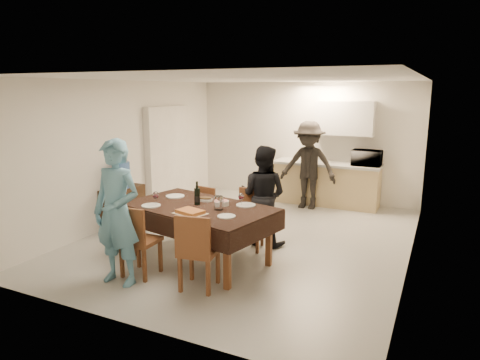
# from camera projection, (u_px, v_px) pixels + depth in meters

# --- Properties ---
(floor) EXTENTS (5.00, 6.00, 0.02)m
(floor) POSITION_uv_depth(u_px,v_px,m) (249.00, 238.00, 7.16)
(floor) COLOR #9FA09B
(floor) RESTS_ON ground
(ceiling) EXTENTS (5.00, 6.00, 0.02)m
(ceiling) POSITION_uv_depth(u_px,v_px,m) (250.00, 79.00, 6.62)
(ceiling) COLOR white
(ceiling) RESTS_ON wall_back
(wall_back) EXTENTS (5.00, 0.02, 2.60)m
(wall_back) POSITION_uv_depth(u_px,v_px,m) (305.00, 141.00, 9.53)
(wall_back) COLOR silver
(wall_back) RESTS_ON floor
(wall_front) EXTENTS (5.00, 0.02, 2.60)m
(wall_front) POSITION_uv_depth(u_px,v_px,m) (125.00, 206.00, 4.24)
(wall_front) COLOR silver
(wall_front) RESTS_ON floor
(wall_left) EXTENTS (0.02, 6.00, 2.60)m
(wall_left) POSITION_uv_depth(u_px,v_px,m) (127.00, 152.00, 7.94)
(wall_left) COLOR silver
(wall_left) RESTS_ON floor
(wall_right) EXTENTS (0.02, 6.00, 2.60)m
(wall_right) POSITION_uv_depth(u_px,v_px,m) (416.00, 174.00, 5.83)
(wall_right) COLOR silver
(wall_right) RESTS_ON floor
(stub_partition) EXTENTS (0.15, 1.40, 2.10)m
(stub_partition) POSITION_uv_depth(u_px,v_px,m) (168.00, 156.00, 9.02)
(stub_partition) COLOR silver
(stub_partition) RESTS_ON floor
(kitchen_base_cabinet) EXTENTS (2.20, 0.60, 0.86)m
(kitchen_base_cabinet) POSITION_uv_depth(u_px,v_px,m) (326.00, 185.00, 9.18)
(kitchen_base_cabinet) COLOR tan
(kitchen_base_cabinet) RESTS_ON floor
(kitchen_worktop) EXTENTS (2.24, 0.64, 0.05)m
(kitchen_worktop) POSITION_uv_depth(u_px,v_px,m) (327.00, 164.00, 9.08)
(kitchen_worktop) COLOR #A7A8A3
(kitchen_worktop) RESTS_ON kitchen_base_cabinet
(upper_cabinet) EXTENTS (1.20, 0.34, 0.70)m
(upper_cabinet) POSITION_uv_depth(u_px,v_px,m) (345.00, 118.00, 8.88)
(upper_cabinet) COLOR silver
(upper_cabinet) RESTS_ON wall_back
(dining_table) EXTENTS (2.31, 1.64, 0.82)m
(dining_table) POSITION_uv_depth(u_px,v_px,m) (199.00, 208.00, 6.06)
(dining_table) COLOR black
(dining_table) RESTS_ON floor
(chair_near_left) EXTENTS (0.46, 0.46, 0.53)m
(chair_near_left) POSITION_uv_depth(u_px,v_px,m) (136.00, 234.00, 5.54)
(chair_near_left) COLOR brown
(chair_near_left) RESTS_ON floor
(chair_near_right) EXTENTS (0.51, 0.52, 0.53)m
(chair_near_right) POSITION_uv_depth(u_px,v_px,m) (195.00, 244.00, 5.16)
(chair_near_right) COLOR brown
(chair_near_right) RESTS_ON floor
(chair_far_left) EXTENTS (0.44, 0.45, 0.47)m
(chair_far_left) POSITION_uv_depth(u_px,v_px,m) (196.00, 210.00, 6.89)
(chair_far_left) COLOR brown
(chair_far_left) RESTS_ON floor
(chair_far_right) EXTENTS (0.49, 0.49, 0.50)m
(chair_far_right) POSITION_uv_depth(u_px,v_px,m) (247.00, 215.00, 6.50)
(chair_far_right) COLOR brown
(chair_far_right) RESTS_ON floor
(console) EXTENTS (0.40, 0.79, 0.73)m
(console) POSITION_uv_depth(u_px,v_px,m) (123.00, 207.00, 7.66)
(console) COLOR black
(console) RESTS_ON floor
(water_jug) EXTENTS (0.31, 0.31, 0.46)m
(water_jug) POSITION_uv_depth(u_px,v_px,m) (121.00, 175.00, 7.53)
(water_jug) COLOR #4876C7
(water_jug) RESTS_ON console
(wine_bottle) EXTENTS (0.08, 0.08, 0.34)m
(wine_bottle) POSITION_uv_depth(u_px,v_px,m) (197.00, 193.00, 6.08)
(wine_bottle) COLOR black
(wine_bottle) RESTS_ON dining_table
(water_pitcher) EXTENTS (0.12, 0.12, 0.19)m
(water_pitcher) POSITION_uv_depth(u_px,v_px,m) (219.00, 203.00, 5.84)
(water_pitcher) COLOR white
(water_pitcher) RESTS_ON dining_table
(savoury_tart) EXTENTS (0.47, 0.40, 0.05)m
(savoury_tart) POSITION_uv_depth(u_px,v_px,m) (190.00, 212.00, 5.67)
(savoury_tart) COLOR #C17738
(savoury_tart) RESTS_ON dining_table
(salad_bowl) EXTENTS (0.17, 0.17, 0.07)m
(salad_bowl) POSITION_uv_depth(u_px,v_px,m) (223.00, 203.00, 6.07)
(salad_bowl) COLOR silver
(salad_bowl) RESTS_ON dining_table
(mushroom_dish) EXTENTS (0.20, 0.20, 0.04)m
(mushroom_dish) POSITION_uv_depth(u_px,v_px,m) (205.00, 200.00, 6.31)
(mushroom_dish) COLOR silver
(mushroom_dish) RESTS_ON dining_table
(wine_glass_a) EXTENTS (0.09, 0.09, 0.21)m
(wine_glass_a) POSITION_uv_depth(u_px,v_px,m) (156.00, 199.00, 6.04)
(wine_glass_a) COLOR white
(wine_glass_a) RESTS_ON dining_table
(wine_glass_b) EXTENTS (0.08, 0.08, 0.19)m
(wine_glass_b) POSITION_uv_depth(u_px,v_px,m) (241.00, 200.00, 6.02)
(wine_glass_b) COLOR white
(wine_glass_b) RESTS_ON dining_table
(wine_glass_c) EXTENTS (0.08, 0.08, 0.17)m
(wine_glass_c) POSITION_uv_depth(u_px,v_px,m) (197.00, 194.00, 6.38)
(wine_glass_c) COLOR white
(wine_glass_c) RESTS_ON dining_table
(plate_near_left) EXTENTS (0.27, 0.27, 0.02)m
(plate_near_left) POSITION_uv_depth(u_px,v_px,m) (151.00, 206.00, 6.04)
(plate_near_left) COLOR silver
(plate_near_left) RESTS_ON dining_table
(plate_near_right) EXTENTS (0.24, 0.24, 0.01)m
(plate_near_right) POSITION_uv_depth(u_px,v_px,m) (226.00, 216.00, 5.53)
(plate_near_right) COLOR silver
(plate_near_right) RESTS_ON dining_table
(plate_far_left) EXTENTS (0.29, 0.29, 0.02)m
(plate_far_left) POSITION_uv_depth(u_px,v_px,m) (175.00, 196.00, 6.57)
(plate_far_left) COLOR silver
(plate_far_left) RESTS_ON dining_table
(plate_far_right) EXTENTS (0.28, 0.28, 0.02)m
(plate_far_right) POSITION_uv_depth(u_px,v_px,m) (246.00, 205.00, 6.06)
(plate_far_right) COLOR silver
(plate_far_right) RESTS_ON dining_table
(microwave) EXTENTS (0.58, 0.39, 0.32)m
(microwave) POSITION_uv_depth(u_px,v_px,m) (367.00, 158.00, 8.70)
(microwave) COLOR silver
(microwave) RESTS_ON kitchen_worktop
(person_near) EXTENTS (0.68, 0.46, 1.85)m
(person_near) POSITION_uv_depth(u_px,v_px,m) (117.00, 213.00, 5.33)
(person_near) COLOR #5995B2
(person_near) RESTS_ON floor
(person_far) EXTENTS (0.77, 0.60, 1.59)m
(person_far) POSITION_uv_depth(u_px,v_px,m) (263.00, 195.00, 6.75)
(person_far) COLOR black
(person_far) RESTS_ON floor
(person_kitchen) EXTENTS (1.17, 0.67, 1.81)m
(person_kitchen) POSITION_uv_depth(u_px,v_px,m) (308.00, 165.00, 8.80)
(person_kitchen) COLOR black
(person_kitchen) RESTS_ON floor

